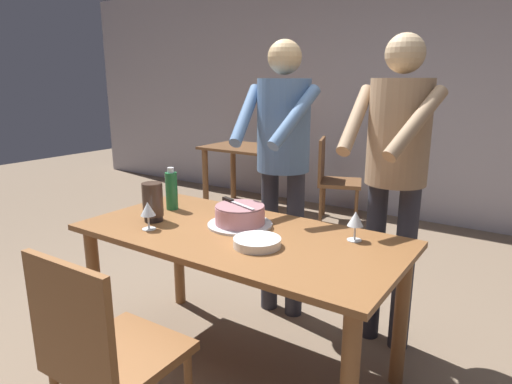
% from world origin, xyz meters
% --- Properties ---
extents(ground_plane, '(14.00, 14.00, 0.00)m').
position_xyz_m(ground_plane, '(0.00, 0.00, 0.00)').
color(ground_plane, '#7A6651').
extents(back_wall, '(10.00, 0.12, 2.70)m').
position_xyz_m(back_wall, '(0.00, 3.20, 1.35)').
color(back_wall, '#ADA8B2').
rests_on(back_wall, ground_plane).
extents(main_dining_table, '(1.64, 0.81, 0.75)m').
position_xyz_m(main_dining_table, '(0.00, 0.00, 0.64)').
color(main_dining_table, brown).
rests_on(main_dining_table, ground_plane).
extents(cake_on_platter, '(0.34, 0.34, 0.11)m').
position_xyz_m(cake_on_platter, '(-0.06, 0.09, 0.80)').
color(cake_on_platter, silver).
rests_on(cake_on_platter, main_dining_table).
extents(cake_knife, '(0.26, 0.11, 0.02)m').
position_xyz_m(cake_knife, '(-0.12, 0.12, 0.87)').
color(cake_knife, silver).
rests_on(cake_knife, cake_on_platter).
extents(plate_stack, '(0.22, 0.22, 0.04)m').
position_xyz_m(plate_stack, '(0.18, -0.10, 0.77)').
color(plate_stack, white).
rests_on(plate_stack, main_dining_table).
extents(wine_glass_near, '(0.08, 0.08, 0.14)m').
position_xyz_m(wine_glass_near, '(-0.41, -0.21, 0.85)').
color(wine_glass_near, silver).
rests_on(wine_glass_near, main_dining_table).
extents(wine_glass_far, '(0.08, 0.08, 0.14)m').
position_xyz_m(wine_glass_far, '(0.52, 0.22, 0.85)').
color(wine_glass_far, silver).
rests_on(wine_glass_far, main_dining_table).
extents(water_bottle, '(0.07, 0.07, 0.25)m').
position_xyz_m(water_bottle, '(-0.57, 0.12, 0.86)').
color(water_bottle, '#1E6B38').
rests_on(water_bottle, main_dining_table).
extents(hurricane_lamp, '(0.11, 0.11, 0.21)m').
position_xyz_m(hurricane_lamp, '(-0.49, -0.10, 0.86)').
color(hurricane_lamp, black).
rests_on(hurricane_lamp, main_dining_table).
extents(person_cutting_cake, '(0.47, 0.56, 1.72)m').
position_xyz_m(person_cutting_cake, '(-0.11, 0.61, 1.08)').
color(person_cutting_cake, '#2D2D38').
rests_on(person_cutting_cake, ground_plane).
extents(person_standing_beside, '(0.46, 0.57, 1.72)m').
position_xyz_m(person_standing_beside, '(0.57, 0.64, 1.08)').
color(person_standing_beside, '#2D2D38').
rests_on(person_standing_beside, ground_plane).
extents(chair_near_side, '(0.45, 0.45, 0.90)m').
position_xyz_m(chair_near_side, '(-0.06, -0.78, 0.49)').
color(chair_near_side, brown).
rests_on(chair_near_side, ground_plane).
extents(background_table, '(1.00, 0.70, 0.74)m').
position_xyz_m(background_table, '(-1.70, 2.50, 0.58)').
color(background_table, brown).
rests_on(background_table, ground_plane).
extents(background_chair_1, '(0.57, 0.57, 0.90)m').
position_xyz_m(background_chair_1, '(-0.65, 2.59, 0.49)').
color(background_chair_1, brown).
rests_on(background_chair_1, ground_plane).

